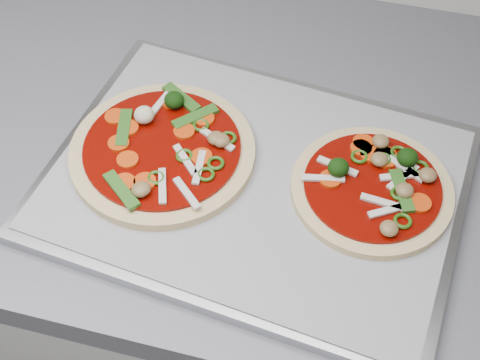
# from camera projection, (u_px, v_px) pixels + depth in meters

# --- Properties ---
(baking_tray) EXTENTS (0.50, 0.39, 0.02)m
(baking_tray) POSITION_uv_depth(u_px,v_px,m) (254.00, 182.00, 0.77)
(baking_tray) COLOR #999A9F
(baking_tray) RESTS_ON countertop
(parchment) EXTENTS (0.48, 0.38, 0.00)m
(parchment) POSITION_uv_depth(u_px,v_px,m) (254.00, 178.00, 0.76)
(parchment) COLOR #A1A1A6
(parchment) RESTS_ON baking_tray
(pizza_left) EXTENTS (0.25, 0.25, 0.04)m
(pizza_left) POSITION_uv_depth(u_px,v_px,m) (163.00, 149.00, 0.77)
(pizza_left) COLOR #E9CA8A
(pizza_left) RESTS_ON parchment
(pizza_right) EXTENTS (0.22, 0.22, 0.03)m
(pizza_right) POSITION_uv_depth(u_px,v_px,m) (374.00, 185.00, 0.74)
(pizza_right) COLOR #E9CA8A
(pizza_right) RESTS_ON parchment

